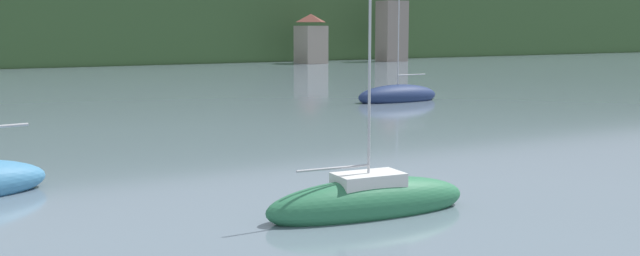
# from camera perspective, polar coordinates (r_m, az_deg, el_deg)

# --- Properties ---
(shore_building_central) EXTENTS (3.42, 4.24, 6.79)m
(shore_building_central) POSITION_cam_1_polar(r_m,az_deg,el_deg) (103.26, -0.71, 6.81)
(shore_building_central) COLOR gray
(shore_building_central) RESTS_ON ground_plane
(shore_building_eastcentral) EXTENTS (3.92, 3.30, 10.34)m
(shore_building_eastcentral) POSITION_cam_1_polar(r_m,az_deg,el_deg) (110.00, 5.54, 7.75)
(shore_building_eastcentral) COLOR gray
(shore_building_eastcentral) RESTS_ON ground_plane
(sailboat_far_3) EXTENTS (6.26, 2.09, 9.53)m
(sailboat_far_3) POSITION_cam_1_polar(r_m,az_deg,el_deg) (51.05, 5.98, 2.46)
(sailboat_far_3) COLOR navy
(sailboat_far_3) RESTS_ON ground_plane
(sailboat_mid_5) EXTENTS (6.11, 2.08, 6.70)m
(sailboat_mid_5) POSITION_cam_1_polar(r_m,az_deg,el_deg) (20.40, 3.73, -5.64)
(sailboat_mid_5) COLOR #2D754C
(sailboat_mid_5) RESTS_ON ground_plane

